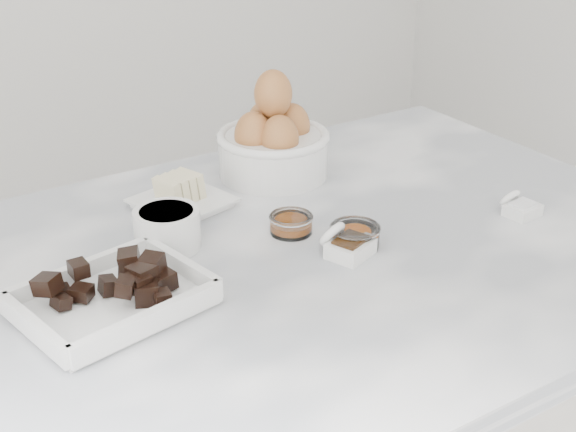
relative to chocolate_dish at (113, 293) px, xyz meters
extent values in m
cube|color=white|center=(0.26, 0.01, -0.04)|extent=(1.20, 0.80, 0.04)
cube|color=white|center=(0.00, 0.00, -0.02)|extent=(0.24, 0.19, 0.01)
cube|color=white|center=(0.20, 0.22, -0.02)|extent=(0.14, 0.14, 0.01)
cube|color=white|center=(0.20, 0.22, -0.01)|extent=(0.16, 0.16, 0.00)
cylinder|color=white|center=(0.13, 0.12, 0.00)|extent=(0.09, 0.09, 0.06)
cylinder|color=white|center=(0.13, 0.12, 0.03)|extent=(0.08, 0.08, 0.01)
cylinder|color=white|center=(0.39, 0.26, 0.01)|extent=(0.19, 0.19, 0.07)
torus|color=white|center=(0.39, 0.26, 0.05)|extent=(0.19, 0.19, 0.02)
ellipsoid|color=#AF6D38|center=(0.43, 0.26, 0.06)|extent=(0.06, 0.06, 0.08)
ellipsoid|color=#AF6D38|center=(0.35, 0.25, 0.06)|extent=(0.06, 0.06, 0.08)
ellipsoid|color=#AF6D38|center=(0.40, 0.30, 0.06)|extent=(0.06, 0.06, 0.08)
ellipsoid|color=#AF6D38|center=(0.39, 0.22, 0.06)|extent=(0.06, 0.06, 0.08)
ellipsoid|color=#AF6D38|center=(0.40, 0.26, 0.12)|extent=(0.06, 0.06, 0.08)
cylinder|color=white|center=(0.30, 0.06, -0.01)|extent=(0.06, 0.06, 0.03)
torus|color=white|center=(0.30, 0.06, 0.00)|extent=(0.07, 0.07, 0.01)
cylinder|color=orange|center=(0.30, 0.06, -0.02)|extent=(0.05, 0.05, 0.01)
cylinder|color=white|center=(0.35, -0.03, -0.01)|extent=(0.07, 0.07, 0.03)
torus|color=white|center=(0.35, -0.03, 0.00)|extent=(0.07, 0.07, 0.01)
ellipsoid|color=orange|center=(0.35, -0.03, -0.01)|extent=(0.05, 0.05, 0.02)
cube|color=white|center=(0.33, -0.05, -0.01)|extent=(0.07, 0.07, 0.02)
cube|color=black|center=(0.33, -0.05, 0.00)|extent=(0.05, 0.05, 0.00)
torus|color=white|center=(0.32, -0.02, 0.00)|extent=(0.06, 0.05, 0.04)
cube|color=white|center=(0.63, -0.09, -0.01)|extent=(0.05, 0.05, 0.02)
cube|color=white|center=(0.63, -0.09, 0.00)|extent=(0.04, 0.03, 0.00)
torus|color=white|center=(0.63, -0.06, 0.00)|extent=(0.04, 0.03, 0.04)
camera|label=1|loc=(-0.28, -0.83, 0.52)|focal=50.00mm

